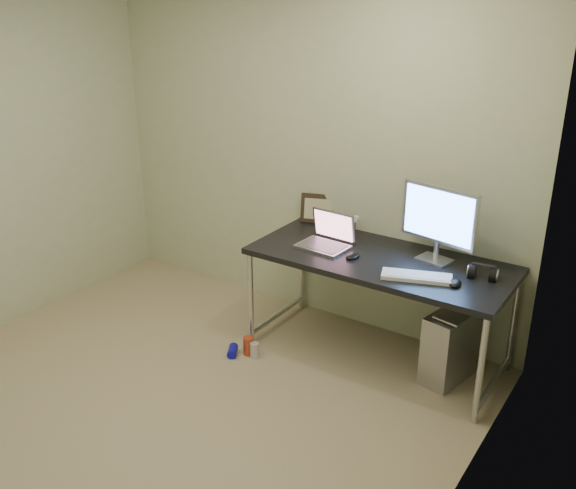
{
  "coord_description": "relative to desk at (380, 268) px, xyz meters",
  "views": [
    {
      "loc": [
        2.47,
        -2.2,
        2.42
      ],
      "look_at": [
        0.33,
        1.02,
        0.85
      ],
      "focal_mm": 40.0,
      "sensor_mm": 36.0,
      "label": 1
    }
  ],
  "objects": [
    {
      "name": "floor",
      "position": [
        -0.83,
        -1.37,
        -0.68
      ],
      "size": [
        3.5,
        3.5,
        0.0
      ],
      "primitive_type": "plane",
      "color": "tan",
      "rests_on": "ground"
    },
    {
      "name": "laptop",
      "position": [
        -0.4,
        -0.01,
        0.13
      ],
      "size": [
        0.35,
        0.29,
        0.23
      ],
      "rotation": [
        0.0,
        0.0,
        -0.06
      ],
      "color": "silver",
      "rests_on": "desk"
    },
    {
      "name": "wall_right",
      "position": [
        0.92,
        -1.37,
        0.57
      ],
      "size": [
        0.02,
        3.5,
        2.5
      ],
      "primitive_type": "cube",
      "color": "beige",
      "rests_on": "ground"
    },
    {
      "name": "wall_back",
      "position": [
        -0.83,
        0.38,
        0.57
      ],
      "size": [
        3.5,
        0.02,
        2.5
      ],
      "primitive_type": "cube",
      "color": "beige",
      "rests_on": "ground"
    },
    {
      "name": "tower_computer",
      "position": [
        0.53,
        0.05,
        -0.44
      ],
      "size": [
        0.29,
        0.49,
        0.51
      ],
      "rotation": [
        0.0,
        0.0,
        -0.2
      ],
      "color": "#B8B7BC",
      "rests_on": "ground"
    },
    {
      "name": "keyboard",
      "position": [
        0.33,
        -0.17,
        0.09
      ],
      "size": [
        0.45,
        0.27,
        0.03
      ],
      "primitive_type": "cube",
      "rotation": [
        0.0,
        0.0,
        0.35
      ],
      "color": "white",
      "rests_on": "desk"
    },
    {
      "name": "cable_b",
      "position": [
        0.57,
        0.31,
        -0.3
      ],
      "size": [
        0.02,
        0.11,
        0.71
      ],
      "primitive_type": "cylinder",
      "rotation": [
        0.14,
        0.0,
        0.09
      ],
      "color": "black",
      "rests_on": "ground"
    },
    {
      "name": "mouse_right",
      "position": [
        0.56,
        -0.13,
        0.09
      ],
      "size": [
        0.1,
        0.13,
        0.04
      ],
      "primitive_type": "ellipsoid",
      "rotation": [
        0.0,
        0.0,
        0.23
      ],
      "color": "black",
      "rests_on": "desk"
    },
    {
      "name": "webcam",
      "position": [
        -0.35,
        0.3,
        0.17
      ],
      "size": [
        0.05,
        0.04,
        0.13
      ],
      "rotation": [
        0.0,
        0.0,
        -0.03
      ],
      "color": "silver",
      "rests_on": "desk"
    },
    {
      "name": "headphones",
      "position": [
        0.66,
        0.06,
        0.1
      ],
      "size": [
        0.18,
        0.11,
        0.12
      ],
      "rotation": [
        0.0,
        0.0,
        0.16
      ],
      "color": "black",
      "rests_on": "desk"
    },
    {
      "name": "monitor",
      "position": [
        0.32,
        0.15,
        0.37
      ],
      "size": [
        0.53,
        0.19,
        0.5
      ],
      "rotation": [
        0.0,
        0.0,
        -0.2
      ],
      "color": "silver",
      "rests_on": "desk"
    },
    {
      "name": "picture_frame",
      "position": [
        -0.69,
        0.35,
        0.18
      ],
      "size": [
        0.29,
        0.17,
        0.22
      ],
      "primitive_type": "cube",
      "rotation": [
        -0.21,
        0.0,
        0.34
      ],
      "color": "black",
      "rests_on": "desk"
    },
    {
      "name": "can_white",
      "position": [
        -0.69,
        -0.48,
        -0.62
      ],
      "size": [
        0.08,
        0.08,
        0.11
      ],
      "primitive_type": "cylinder",
      "rotation": [
        0.0,
        0.0,
        -0.38
      ],
      "color": "silver",
      "rests_on": "ground"
    },
    {
      "name": "can_red",
      "position": [
        -0.75,
        -0.47,
        -0.61
      ],
      "size": [
        0.09,
        0.09,
        0.13
      ],
      "primitive_type": "cylinder",
      "rotation": [
        0.0,
        0.0,
        -0.24
      ],
      "color": "#BE401F",
      "rests_on": "ground"
    },
    {
      "name": "desk",
      "position": [
        0.0,
        0.0,
        0.0
      ],
      "size": [
        1.73,
        0.76,
        0.75
      ],
      "color": "black",
      "rests_on": "ground"
    },
    {
      "name": "mouse_left",
      "position": [
        -0.15,
        -0.1,
        0.09
      ],
      "size": [
        0.09,
        0.13,
        0.04
      ],
      "primitive_type": "ellipsoid",
      "rotation": [
        0.0,
        0.0,
        -0.13
      ],
      "color": "black",
      "rests_on": "desk"
    },
    {
      "name": "can_blue",
      "position": [
        -0.84,
        -0.55,
        -0.64
      ],
      "size": [
        0.12,
        0.14,
        0.07
      ],
      "primitive_type": "cylinder",
      "rotation": [
        1.57,
        0.0,
        0.54
      ],
      "color": "#1210C6",
      "rests_on": "ground"
    },
    {
      "name": "cable_a",
      "position": [
        0.48,
        0.33,
        -0.28
      ],
      "size": [
        0.01,
        0.16,
        0.69
      ],
      "primitive_type": "cylinder",
      "rotation": [
        0.21,
        0.0,
        0.0
      ],
      "color": "black",
      "rests_on": "ground"
    }
  ]
}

